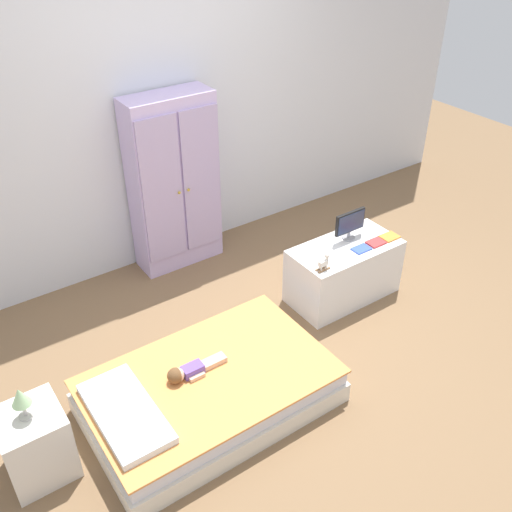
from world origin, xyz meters
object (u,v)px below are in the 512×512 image
object	(u,v)px
bed	(210,391)
rocking_horse_toy	(324,262)
table_lamp	(20,398)
wardrobe	(174,183)
tv_stand	(343,271)
tv_monitor	(350,223)
book_red	(376,243)
book_orange	(390,237)
nightstand	(35,444)
book_blue	(361,249)
doll	(186,372)

from	to	relation	value
bed	rocking_horse_toy	size ratio (longest dim) A/B	11.81
table_lamp	rocking_horse_toy	distance (m)	2.11
wardrobe	rocking_horse_toy	size ratio (longest dim) A/B	11.51
bed	wardrobe	size ratio (longest dim) A/B	1.03
tv_stand	tv_monitor	distance (m)	0.38
book_red	book_orange	world-z (taller)	same
nightstand	tv_stand	bearing A→B (deg)	5.74
tv_stand	book_orange	xyz separation A→B (m)	(0.36, -0.10, 0.23)
tv_monitor	wardrobe	bearing A→B (deg)	128.85
book_red	nightstand	bearing A→B (deg)	-176.81
tv_monitor	book_blue	xyz separation A→B (m)	(-0.03, -0.17, -0.13)
book_red	wardrobe	bearing A→B (deg)	128.37
wardrobe	book_blue	size ratio (longest dim) A/B	10.55
book_blue	book_red	world-z (taller)	book_red
rocking_horse_toy	tv_monitor	bearing A→B (deg)	26.06
table_lamp	tv_monitor	size ratio (longest dim) A/B	0.73
bed	book_red	world-z (taller)	book_red
doll	book_blue	bearing A→B (deg)	7.58
table_lamp	book_red	world-z (taller)	table_lamp
bed	doll	xyz separation A→B (m)	(-0.11, 0.07, 0.17)
wardrobe	book_red	world-z (taller)	wardrobe
wardrobe	book_orange	world-z (taller)	wardrobe
bed	book_red	distance (m)	1.70
bed	table_lamp	bearing A→B (deg)	172.29
nightstand	bed	bearing A→B (deg)	-7.71
rocking_horse_toy	table_lamp	bearing A→B (deg)	-176.96
doll	rocking_horse_toy	distance (m)	1.24
tv_monitor	book_orange	world-z (taller)	tv_monitor
nightstand	tv_stand	xyz separation A→B (m)	(2.44, 0.24, 0.01)
book_blue	book_orange	size ratio (longest dim) A/B	0.99
nightstand	table_lamp	distance (m)	0.36
rocking_horse_toy	book_blue	size ratio (longest dim) A/B	0.92
bed	tv_monitor	xyz separation A→B (m)	(1.52, 0.45, 0.46)
wardrobe	rocking_horse_toy	world-z (taller)	wardrobe
bed	wardrobe	distance (m)	1.78
book_blue	book_red	distance (m)	0.15
bed	rocking_horse_toy	world-z (taller)	rocking_horse_toy
wardrobe	book_red	size ratio (longest dim) A/B	10.89
nightstand	rocking_horse_toy	world-z (taller)	rocking_horse_toy
table_lamp	book_orange	distance (m)	2.80
table_lamp	book_red	size ratio (longest dim) A/B	1.51
book_red	tv_monitor	bearing A→B (deg)	125.10
doll	book_blue	size ratio (longest dim) A/B	2.86
tv_stand	book_blue	xyz separation A→B (m)	(0.06, -0.10, 0.23)
rocking_horse_toy	bed	bearing A→B (deg)	-167.23
wardrobe	book_red	xyz separation A→B (m)	(1.01, -1.27, -0.26)
doll	rocking_horse_toy	bearing A→B (deg)	8.34
bed	book_orange	bearing A→B (deg)	9.07
table_lamp	bed	bearing A→B (deg)	-7.71
wardrobe	book_orange	size ratio (longest dim) A/B	10.49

